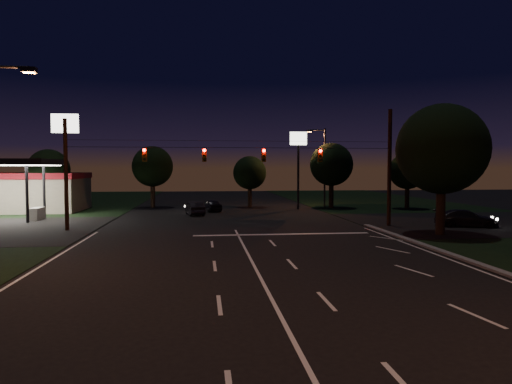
{
  "coord_description": "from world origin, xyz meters",
  "views": [
    {
      "loc": [
        -2.31,
        -18.78,
        4.48
      ],
      "look_at": [
        0.96,
        9.31,
        3.0
      ],
      "focal_mm": 32.0,
      "sensor_mm": 36.0,
      "label": 1
    }
  ],
  "objects": [
    {
      "name": "center_line",
      "position": [
        0.0,
        -6.0,
        0.01
      ],
      "size": [
        0.14,
        40.0,
        0.01
      ],
      "primitive_type": "cube",
      "color": "silver",
      "rests_on": "ground"
    },
    {
      "name": "gas_station",
      "position": [
        -21.86,
        30.39,
        2.38
      ],
      "size": [
        14.2,
        16.1,
        5.25
      ],
      "color": "gray",
      "rests_on": "ground"
    },
    {
      "name": "signal_span",
      "position": [
        -0.0,
        14.96,
        5.5
      ],
      "size": [
        24.0,
        0.4,
        1.56
      ],
      "color": "black",
      "rests_on": "ground"
    },
    {
      "name": "pole_sign_left_near",
      "position": [
        -14.0,
        22.0,
        6.98
      ],
      "size": [
        2.2,
        0.3,
        9.1
      ],
      "color": "black",
      "rests_on": "ground"
    },
    {
      "name": "tree_far_d",
      "position": [
        12.02,
        31.13,
        4.83
      ],
      "size": [
        4.8,
        4.8,
        7.3
      ],
      "color": "black",
      "rests_on": "ground"
    },
    {
      "name": "street_light_right_far",
      "position": [
        11.24,
        32.0,
        5.24
      ],
      "size": [
        2.2,
        0.35,
        9.0
      ],
      "color": "black",
      "rests_on": "ground"
    },
    {
      "name": "tree_far_b",
      "position": [
        -7.98,
        34.13,
        4.61
      ],
      "size": [
        4.6,
        4.6,
        6.98
      ],
      "color": "black",
      "rests_on": "ground"
    },
    {
      "name": "tree_far_e",
      "position": [
        20.02,
        29.11,
        4.11
      ],
      "size": [
        4.0,
        4.0,
        6.18
      ],
      "color": "black",
      "rests_on": "ground"
    },
    {
      "name": "tree_far_a",
      "position": [
        -17.98,
        30.12,
        4.26
      ],
      "size": [
        4.2,
        4.2,
        6.42
      ],
      "color": "black",
      "rests_on": "ground"
    },
    {
      "name": "car_oncoming_a",
      "position": [
        -1.49,
        28.61,
        0.62
      ],
      "size": [
        2.46,
        3.9,
        1.24
      ],
      "primitive_type": "imported",
      "rotation": [
        0.0,
        0.0,
        3.44
      ],
      "color": "black",
      "rests_on": "ground"
    },
    {
      "name": "utility_pole_left",
      "position": [
        -12.0,
        15.0,
        0.0
      ],
      "size": [
        0.28,
        0.28,
        8.0
      ],
      "primitive_type": "cylinder",
      "color": "black",
      "rests_on": "ground"
    },
    {
      "name": "car_oncoming_b",
      "position": [
        -3.11,
        25.1,
        0.65
      ],
      "size": [
        2.09,
        4.12,
        1.29
      ],
      "primitive_type": "imported",
      "rotation": [
        0.0,
        0.0,
        3.33
      ],
      "color": "black",
      "rests_on": "ground"
    },
    {
      "name": "utility_pole_right",
      "position": [
        12.0,
        15.0,
        0.0
      ],
      "size": [
        0.3,
        0.3,
        9.0
      ],
      "primitive_type": "cylinder",
      "color": "black",
      "rests_on": "ground"
    },
    {
      "name": "pole_sign_right",
      "position": [
        8.0,
        30.0,
        6.24
      ],
      "size": [
        1.8,
        0.3,
        8.4
      ],
      "color": "black",
      "rests_on": "ground"
    },
    {
      "name": "cross_street_right",
      "position": [
        20.0,
        16.0,
        0.0
      ],
      "size": [
        20.0,
        16.0,
        0.02
      ],
      "primitive_type": "cube",
      "color": "black",
      "rests_on": "ground"
    },
    {
      "name": "tree_far_c",
      "position": [
        3.02,
        33.1,
        3.9
      ],
      "size": [
        3.8,
        3.8,
        5.86
      ],
      "color": "black",
      "rests_on": "ground"
    },
    {
      "name": "ground",
      "position": [
        0.0,
        0.0,
        0.0
      ],
      "size": [
        140.0,
        140.0,
        0.0
      ],
      "primitive_type": "plane",
      "color": "black",
      "rests_on": "ground"
    },
    {
      "name": "stop_bar",
      "position": [
        3.0,
        11.5,
        0.01
      ],
      "size": [
        12.0,
        0.5,
        0.01
      ],
      "primitive_type": "cube",
      "color": "silver",
      "rests_on": "ground"
    },
    {
      "name": "car_cross",
      "position": [
        17.57,
        13.65,
        0.66
      ],
      "size": [
        4.87,
        3.15,
        1.31
      ],
      "primitive_type": "imported",
      "rotation": [
        0.0,
        0.0,
        1.26
      ],
      "color": "black",
      "rests_on": "ground"
    },
    {
      "name": "tree_right_near",
      "position": [
        13.53,
        10.17,
        5.68
      ],
      "size": [
        6.0,
        6.0,
        8.76
      ],
      "color": "black",
      "rests_on": "ground"
    }
  ]
}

